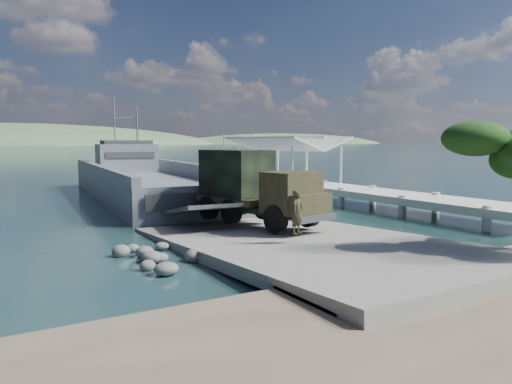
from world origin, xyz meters
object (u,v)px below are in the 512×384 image
Objects in this scene: pier at (292,177)px; sailboat_near at (252,180)px; sailboat_far at (224,175)px; landing_craft at (149,188)px; soldier at (297,221)px; military_truck at (253,187)px.

sailboat_near is (3.05, 12.26, -1.24)m from pier.
sailboat_near reaches higher than pier.
sailboat_far reaches higher than pier.
landing_craft is 18.16× the size of soldier.
sailboat_near is at bearing 76.02° from pier.
sailboat_near is (16.74, 32.26, -1.09)m from soldier.
landing_craft is at bearing -172.38° from sailboat_near.
pier is at bearing 31.40° from soldier.
military_truck is 5.89m from soldier.
pier is 12.76m from landing_craft.
landing_craft is at bearing 61.95° from soldier.
pier reaches higher than soldier.
pier is 24.24m from soldier.
landing_craft reaches higher than sailboat_far.
landing_craft is 17.22m from sailboat_near.
military_truck is at bearing -85.73° from landing_craft.
landing_craft is 24.10m from soldier.
sailboat_near is at bearing 34.18° from landing_craft.
military_truck is at bearing -131.20° from pier.
sailboat_far is (3.98, 21.08, -1.22)m from pier.
sailboat_far reaches higher than sailboat_near.
landing_craft is at bearing 161.50° from pier.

